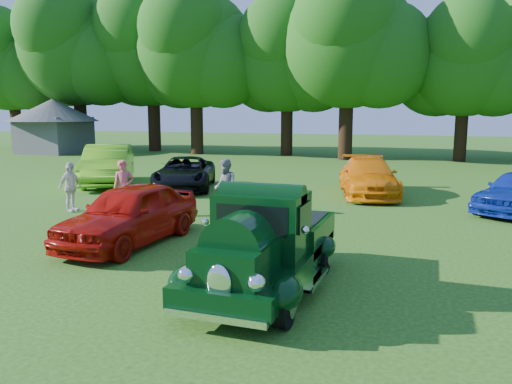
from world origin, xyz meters
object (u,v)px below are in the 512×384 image
(hero_pickup, at_px, (266,246))
(back_car_orange, at_px, (368,177))
(red_convertible, at_px, (130,214))
(spectator_white, at_px, (70,187))
(back_car_lime, at_px, (108,165))
(back_car_black, at_px, (185,173))
(spectator_pink, at_px, (124,188))
(gazebo, at_px, (54,120))
(spectator_grey, at_px, (225,186))

(hero_pickup, height_order, back_car_orange, hero_pickup)
(red_convertible, bearing_deg, back_car_orange, 66.04)
(hero_pickup, xyz_separation_m, spectator_white, (-7.53, 4.27, 0.02))
(spectator_white, bearing_deg, hero_pickup, -116.91)
(back_car_lime, relative_size, back_car_black, 1.11)
(spectator_pink, xyz_separation_m, spectator_white, (-1.81, -0.07, -0.06))
(red_convertible, height_order, gazebo, gazebo)
(spectator_grey, xyz_separation_m, spectator_white, (-4.39, -1.41, -0.06))
(red_convertible, distance_m, spectator_grey, 4.02)
(hero_pickup, distance_m, back_car_orange, 10.27)
(red_convertible, distance_m, gazebo, 28.20)
(back_car_lime, distance_m, spectator_pink, 6.58)
(hero_pickup, xyz_separation_m, red_convertible, (-3.78, 1.71, -0.04))
(back_car_lime, distance_m, spectator_white, 5.66)
(back_car_lime, bearing_deg, hero_pickup, -72.39)
(hero_pickup, xyz_separation_m, spectator_pink, (-5.72, 4.33, 0.08))
(red_convertible, xyz_separation_m, spectator_white, (-3.76, 2.56, 0.06))
(gazebo, bearing_deg, red_convertible, -45.53)
(red_convertible, xyz_separation_m, back_car_black, (-2.64, 7.69, -0.06))
(back_car_lime, relative_size, spectator_grey, 3.10)
(spectator_grey, bearing_deg, red_convertible, -42.14)
(red_convertible, relative_size, back_car_black, 0.90)
(back_car_lime, xyz_separation_m, back_car_black, (3.51, 0.01, -0.19))
(hero_pickup, height_order, gazebo, gazebo)
(back_car_lime, bearing_deg, spectator_pink, -79.20)
(hero_pickup, height_order, spectator_grey, hero_pickup)
(hero_pickup, height_order, back_car_lime, hero_pickup)
(hero_pickup, bearing_deg, gazebo, 137.15)
(back_car_lime, height_order, spectator_grey, back_car_lime)
(hero_pickup, height_order, spectator_pink, hero_pickup)
(spectator_pink, bearing_deg, red_convertible, -90.62)
(back_car_lime, xyz_separation_m, spectator_grey, (6.79, -3.72, -0.02))
(red_convertible, relative_size, spectator_white, 2.71)
(back_car_black, height_order, spectator_pink, spectator_pink)
(back_car_black, relative_size, spectator_pink, 2.80)
(gazebo, bearing_deg, back_car_lime, -42.44)
(hero_pickup, relative_size, spectator_grey, 2.67)
(spectator_pink, height_order, spectator_white, spectator_pink)
(back_car_black, xyz_separation_m, back_car_orange, (6.83, 0.86, 0.04))
(hero_pickup, distance_m, red_convertible, 4.14)
(back_car_orange, distance_m, spectator_pink, 8.52)
(back_car_lime, bearing_deg, spectator_grey, -57.70)
(back_car_orange, xyz_separation_m, gazebo, (-23.90, 11.54, 1.74))
(back_car_lime, relative_size, gazebo, 0.77)
(back_car_black, distance_m, gazebo, 21.18)
(back_car_black, height_order, spectator_white, spectator_white)
(back_car_lime, distance_m, spectator_grey, 7.74)
(red_convertible, xyz_separation_m, back_car_lime, (-6.16, 7.69, 0.13))
(spectator_grey, bearing_deg, back_car_orange, 109.11)
(hero_pickup, xyz_separation_m, spectator_grey, (-3.15, 5.68, 0.08))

